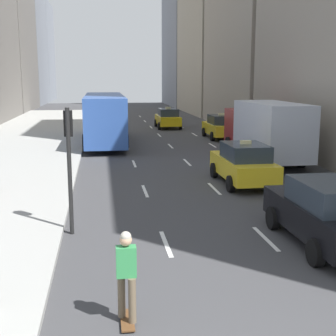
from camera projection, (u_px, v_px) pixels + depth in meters
sidewalk_left at (21, 146)px, 30.09m from camera, size 8.00×66.00×0.15m
lane_markings at (178, 153)px, 27.56m from camera, size 5.72×56.00×0.01m
taxi_lead at (220, 127)px, 34.16m from camera, size 2.02×4.40×1.87m
taxi_second at (244, 163)px, 19.49m from camera, size 2.02×4.40×1.87m
taxi_third at (168, 118)px, 41.22m from camera, size 2.02×4.40×1.87m
sedan_black_near at (326, 212)px, 12.36m from camera, size 2.02×4.51×1.76m
city_bus at (104, 117)px, 31.63m from camera, size 2.80×11.61×3.25m
box_truck at (265, 129)px, 24.88m from camera, size 2.58×8.40×3.15m
skateboarder at (126, 273)px, 8.35m from camera, size 0.36×0.80×1.75m
traffic_light_pole at (69, 150)px, 13.02m from camera, size 0.24×0.42×3.60m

